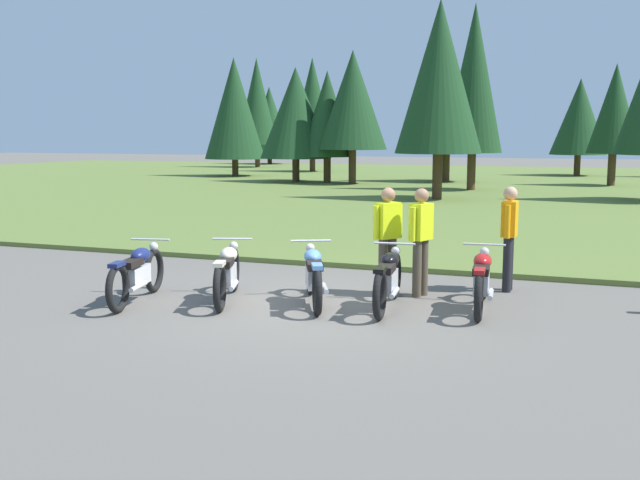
% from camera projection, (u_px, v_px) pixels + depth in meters
% --- Properties ---
extents(ground_plane, '(140.00, 140.00, 0.00)m').
position_uv_depth(ground_plane, '(306.00, 307.00, 10.86)').
color(ground_plane, '#605B54').
extents(grass_moorland, '(80.00, 44.00, 0.10)m').
position_uv_depth(grass_moorland, '(507.00, 188.00, 34.18)').
color(grass_moorland, '#5B7033').
rests_on(grass_moorland, ground).
extents(forest_treeline, '(45.67, 31.01, 8.34)m').
position_uv_depth(forest_treeline, '(443.00, 101.00, 38.26)').
color(forest_treeline, '#47331E').
rests_on(forest_treeline, ground).
extents(motorcycle_navy, '(0.73, 2.07, 0.88)m').
position_uv_depth(motorcycle_navy, '(137.00, 273.00, 11.12)').
color(motorcycle_navy, black).
rests_on(motorcycle_navy, ground).
extents(motorcycle_cream, '(0.88, 2.02, 0.88)m').
position_uv_depth(motorcycle_cream, '(227.00, 272.00, 11.18)').
color(motorcycle_cream, black).
rests_on(motorcycle_cream, ground).
extents(motorcycle_sky_blue, '(1.03, 1.95, 0.88)m').
position_uv_depth(motorcycle_sky_blue, '(314.00, 275.00, 10.98)').
color(motorcycle_sky_blue, black).
rests_on(motorcycle_sky_blue, ground).
extents(motorcycle_black, '(0.62, 2.10, 0.88)m').
position_uv_depth(motorcycle_black, '(388.00, 278.00, 10.70)').
color(motorcycle_black, black).
rests_on(motorcycle_black, ground).
extents(motorcycle_red, '(0.62, 2.10, 0.88)m').
position_uv_depth(motorcycle_red, '(482.00, 280.00, 10.61)').
color(motorcycle_red, black).
rests_on(motorcycle_red, ground).
extents(rider_in_hivis_vest, '(0.23, 0.55, 1.67)m').
position_uv_depth(rider_in_hivis_vest, '(509.00, 232.00, 11.82)').
color(rider_in_hivis_vest, black).
rests_on(rider_in_hivis_vest, ground).
extents(rider_near_row_end, '(0.39, 0.46, 1.67)m').
position_uv_depth(rider_near_row_end, '(388.00, 234.00, 11.61)').
color(rider_near_row_end, '#4C4233').
rests_on(rider_near_row_end, ground).
extents(rider_checking_bike, '(0.33, 0.52, 1.67)m').
position_uv_depth(rider_checking_bike, '(421.00, 235.00, 11.45)').
color(rider_checking_bike, '#4C4233').
rests_on(rider_checking_bike, ground).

